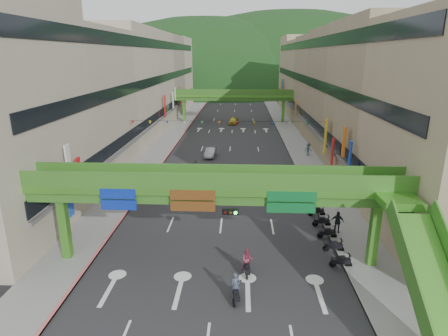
% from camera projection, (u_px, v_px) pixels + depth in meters
% --- Properties ---
extents(ground, '(320.00, 320.00, 0.00)m').
position_uv_depth(ground, '(210.00, 317.00, 21.51)').
color(ground, black).
rests_on(ground, ground).
extents(road_slab, '(18.00, 140.00, 0.02)m').
position_uv_depth(road_slab, '(232.00, 136.00, 69.29)').
color(road_slab, '#28282B').
rests_on(road_slab, ground).
extents(sidewalk_left, '(4.00, 140.00, 0.15)m').
position_uv_depth(sidewalk_left, '(173.00, 135.00, 69.74)').
color(sidewalk_left, gray).
rests_on(sidewalk_left, ground).
extents(sidewalk_right, '(4.00, 140.00, 0.15)m').
position_uv_depth(sidewalk_right, '(291.00, 136.00, 68.81)').
color(sidewalk_right, gray).
rests_on(sidewalk_right, ground).
extents(curb_left, '(0.20, 140.00, 0.18)m').
position_uv_depth(curb_left, '(183.00, 135.00, 69.65)').
color(curb_left, '#CC5959').
rests_on(curb_left, ground).
extents(curb_right, '(0.20, 140.00, 0.18)m').
position_uv_depth(curb_right, '(281.00, 136.00, 68.89)').
color(curb_right, gray).
rests_on(curb_right, ground).
extents(building_row_left, '(12.80, 95.00, 19.00)m').
position_uv_depth(building_row_left, '(127.00, 83.00, 67.34)').
color(building_row_left, '#9E937F').
rests_on(building_row_left, ground).
extents(building_row_right, '(12.80, 95.00, 19.00)m').
position_uv_depth(building_row_right, '(339.00, 84.00, 65.75)').
color(building_row_right, gray).
rests_on(building_row_right, ground).
extents(overpass_near, '(28.00, 12.27, 7.10)m').
position_uv_depth(overpass_near, '(230.00, 198.00, 25.10)').
color(overpass_near, '#4C9E2D').
rests_on(overpass_near, ground).
extents(overpass_far, '(28.00, 2.20, 7.10)m').
position_uv_depth(overpass_far, '(233.00, 98.00, 82.06)').
color(overpass_far, '#4C9E2D').
rests_on(overpass_far, ground).
extents(hill_left, '(168.00, 140.00, 112.00)m').
position_uv_depth(hill_left, '(205.00, 87.00, 175.06)').
color(hill_left, '#1C4419').
rests_on(hill_left, ground).
extents(hill_right, '(208.00, 176.00, 128.00)m').
position_uv_depth(hill_right, '(286.00, 84.00, 192.49)').
color(hill_right, '#1C4419').
rests_on(hill_right, ground).
extents(bunting_string, '(26.00, 0.36, 0.47)m').
position_uv_depth(bunting_string, '(228.00, 123.00, 48.45)').
color(bunting_string, black).
rests_on(bunting_string, ground).
extents(scooter_rider_near, '(0.67, 1.59, 1.88)m').
position_uv_depth(scooter_rider_near, '(236.00, 289.00, 22.68)').
color(scooter_rider_near, black).
rests_on(scooter_rider_near, ground).
extents(scooter_rider_mid, '(0.80, 1.60, 1.95)m').
position_uv_depth(scooter_rider_mid, '(247.00, 262.00, 25.36)').
color(scooter_rider_mid, black).
rests_on(scooter_rider_mid, ground).
extents(scooter_rider_left, '(0.89, 1.60, 1.85)m').
position_uv_depth(scooter_rider_left, '(196.00, 167.00, 46.96)').
color(scooter_rider_left, '#9C9AA3').
rests_on(scooter_rider_left, ground).
extents(scooter_rider_far, '(0.89, 1.60, 2.13)m').
position_uv_depth(scooter_rider_far, '(169.00, 178.00, 42.25)').
color(scooter_rider_far, maroon).
rests_on(scooter_rider_far, ground).
extents(parked_scooter_row, '(1.60, 9.35, 1.08)m').
position_uv_depth(parked_scooter_row, '(327.00, 233.00, 30.54)').
color(parked_scooter_row, black).
rests_on(parked_scooter_row, ground).
extents(car_silver, '(1.68, 4.13, 1.33)m').
position_uv_depth(car_silver, '(210.00, 153.00, 54.88)').
color(car_silver, '#95979C').
rests_on(car_silver, ground).
extents(car_yellow, '(2.21, 4.41, 1.44)m').
position_uv_depth(car_yellow, '(233.00, 121.00, 81.00)').
color(car_yellow, gold).
rests_on(car_yellow, ground).
extents(pedestrian_red, '(1.03, 0.89, 1.82)m').
position_uv_depth(pedestrian_red, '(333.00, 184.00, 40.91)').
color(pedestrian_red, '#B6112A').
rests_on(pedestrian_red, ground).
extents(pedestrian_dark, '(1.17, 0.70, 1.86)m').
position_uv_depth(pedestrian_dark, '(337.00, 223.00, 31.27)').
color(pedestrian_dark, black).
rests_on(pedestrian_dark, ground).
extents(pedestrian_blue, '(1.03, 0.95, 1.86)m').
position_uv_depth(pedestrian_blue, '(308.00, 150.00, 55.15)').
color(pedestrian_blue, '#2D4452').
rests_on(pedestrian_blue, ground).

